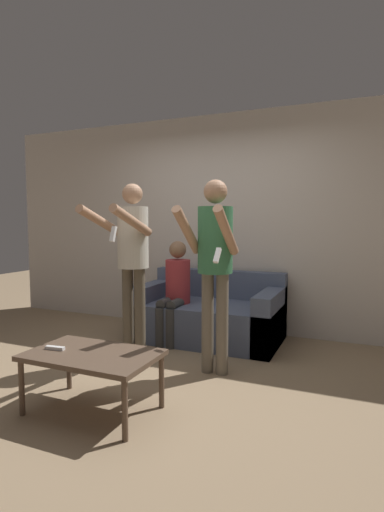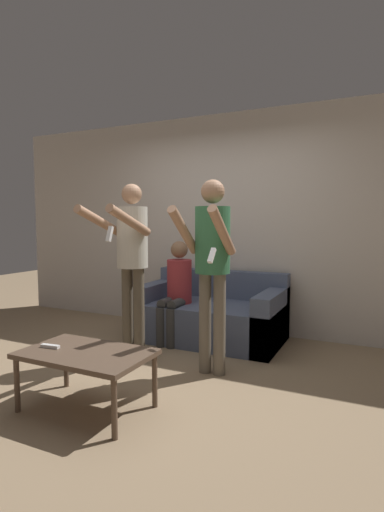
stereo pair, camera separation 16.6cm
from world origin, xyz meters
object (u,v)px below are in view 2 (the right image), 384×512
at_px(person_standing_right, 212,255).
at_px(remote_on_table, 50,346).
at_px(coffee_table, 86,357).
at_px(person_standing_left, 131,252).
at_px(person_seated, 177,287).
at_px(couch, 210,316).

distance_m(person_standing_right, remote_on_table, 1.51).
height_order(coffee_table, remote_on_table, remote_on_table).
xyz_separation_m(coffee_table, remote_on_table, (-0.29, -0.05, 0.06)).
bearing_deg(coffee_table, person_standing_left, 105.94).
distance_m(person_standing_right, person_seated, 1.15).
bearing_deg(coffee_table, couch, 86.20).
xyz_separation_m(couch, remote_on_table, (-0.43, -2.06, 0.17)).
relative_size(person_standing_right, remote_on_table, 11.34).
bearing_deg(person_standing_right, couch, 113.32).
distance_m(person_standing_left, remote_on_table, 1.24).
height_order(couch, person_seated, person_seated).
xyz_separation_m(person_standing_left, person_standing_right, (0.85, 0.01, 0.00)).
xyz_separation_m(person_standing_right, coffee_table, (-0.56, -1.02, -0.69)).
relative_size(person_standing_left, coffee_table, 1.85).
relative_size(couch, remote_on_table, 10.79).
bearing_deg(person_seated, person_standing_left, -97.75).
bearing_deg(couch, remote_on_table, -101.73).
bearing_deg(remote_on_table, couch, 78.27).
relative_size(person_standing_right, coffee_table, 1.86).
xyz_separation_m(person_standing_left, remote_on_table, (-0.00, -1.07, -0.63)).
height_order(couch, coffee_table, couch).
bearing_deg(person_standing_right, person_seated, 134.91).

